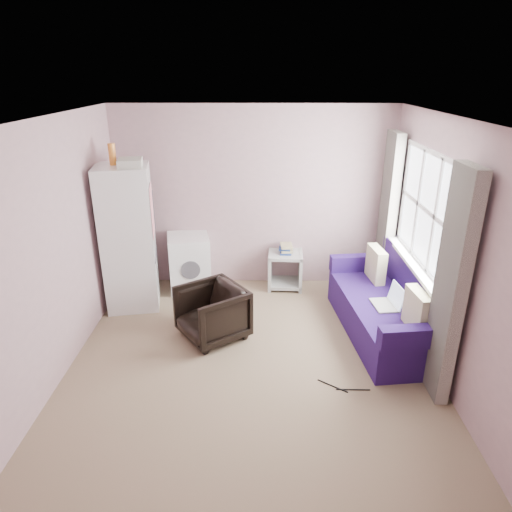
{
  "coord_description": "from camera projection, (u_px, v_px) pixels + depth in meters",
  "views": [
    {
      "loc": [
        0.1,
        -4.02,
        2.88
      ],
      "look_at": [
        0.05,
        0.6,
        1.0
      ],
      "focal_mm": 32.0,
      "sensor_mm": 36.0,
      "label": 1
    }
  ],
  "objects": [
    {
      "name": "sofa",
      "position": [
        392.0,
        309.0,
        5.29
      ],
      "size": [
        1.11,
        2.06,
        0.88
      ],
      "rotation": [
        0.0,
        0.0,
        0.11
      ],
      "color": "#2B145D",
      "rests_on": "ground"
    },
    {
      "name": "room",
      "position": [
        252.0,
        255.0,
        4.35
      ],
      "size": [
        3.84,
        4.24,
        2.54
      ],
      "color": "#8A745A",
      "rests_on": "ground"
    },
    {
      "name": "fridge",
      "position": [
        129.0,
        237.0,
        5.74
      ],
      "size": [
        0.74,
        0.74,
        2.09
      ],
      "rotation": [
        0.0,
        0.0,
        0.18
      ],
      "color": "silver",
      "rests_on": "ground"
    },
    {
      "name": "washing_machine",
      "position": [
        189.0,
        261.0,
        6.38
      ],
      "size": [
        0.65,
        0.65,
        0.78
      ],
      "rotation": [
        0.0,
        0.0,
        0.2
      ],
      "color": "silver",
      "rests_on": "ground"
    },
    {
      "name": "window_dressing",
      "position": [
        413.0,
        244.0,
        5.03
      ],
      "size": [
        0.17,
        2.62,
        2.18
      ],
      "color": "white",
      "rests_on": "ground"
    },
    {
      "name": "armchair",
      "position": [
        212.0,
        310.0,
        5.2
      ],
      "size": [
        0.9,
        0.91,
        0.69
      ],
      "primitive_type": "imported",
      "rotation": [
        0.0,
        0.0,
        -0.95
      ],
      "color": "black",
      "rests_on": "ground"
    },
    {
      "name": "side_table",
      "position": [
        285.0,
        267.0,
        6.46
      ],
      "size": [
        0.5,
        0.5,
        0.65
      ],
      "rotation": [
        0.0,
        0.0,
        -0.05
      ],
      "color": "#A3A4A1",
      "rests_on": "ground"
    },
    {
      "name": "floor_cables",
      "position": [
        343.0,
        388.0,
        4.46
      ],
      "size": [
        0.49,
        0.2,
        0.01
      ],
      "rotation": [
        0.0,
        0.0,
        -0.27
      ],
      "color": "black",
      "rests_on": "ground"
    }
  ]
}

